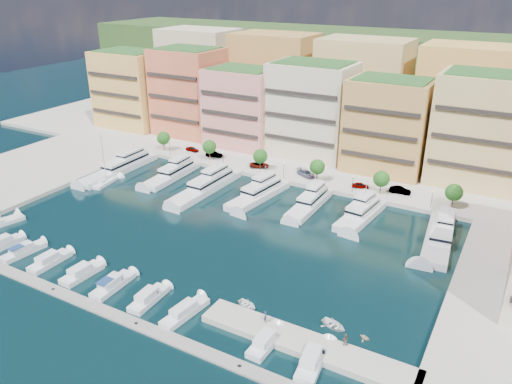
% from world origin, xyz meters
% --- Properties ---
extents(ground, '(400.00, 400.00, 0.00)m').
position_xyz_m(ground, '(0.00, 0.00, 0.00)').
color(ground, black).
rests_on(ground, ground).
extents(north_quay, '(220.00, 64.00, 2.00)m').
position_xyz_m(north_quay, '(0.00, 62.00, 0.00)').
color(north_quay, '#9E998E').
rests_on(north_quay, ground).
extents(hillside, '(240.00, 40.00, 58.00)m').
position_xyz_m(hillside, '(0.00, 110.00, 0.00)').
color(hillside, '#223C18').
rests_on(hillside, ground).
extents(south_pontoon, '(72.00, 2.20, 0.35)m').
position_xyz_m(south_pontoon, '(-3.00, -30.00, 0.00)').
color(south_pontoon, gray).
rests_on(south_pontoon, ground).
extents(finger_pier, '(32.00, 5.00, 2.00)m').
position_xyz_m(finger_pier, '(30.00, -22.00, 0.00)').
color(finger_pier, '#9E998E').
rests_on(finger_pier, ground).
extents(apartment_0, '(22.00, 16.50, 24.80)m').
position_xyz_m(apartment_0, '(-66.00, 49.99, 13.31)').
color(apartment_0, '#DCB250').
rests_on(apartment_0, north_quay).
extents(apartment_1, '(20.00, 16.50, 26.80)m').
position_xyz_m(apartment_1, '(-44.00, 51.99, 14.31)').
color(apartment_1, '#D66B47').
rests_on(apartment_1, north_quay).
extents(apartment_2, '(20.00, 15.50, 22.80)m').
position_xyz_m(apartment_2, '(-23.00, 49.99, 12.31)').
color(apartment_2, tan).
rests_on(apartment_2, north_quay).
extents(apartment_3, '(22.00, 16.50, 25.80)m').
position_xyz_m(apartment_3, '(-2.00, 51.99, 13.81)').
color(apartment_3, beige).
rests_on(apartment_3, north_quay).
extents(apartment_4, '(20.00, 15.50, 23.80)m').
position_xyz_m(apartment_4, '(20.00, 49.99, 12.81)').
color(apartment_4, '#BF8547').
rests_on(apartment_4, north_quay).
extents(apartment_5, '(22.00, 16.50, 26.80)m').
position_xyz_m(apartment_5, '(42.00, 51.99, 14.31)').
color(apartment_5, tan).
rests_on(apartment_5, north_quay).
extents(backblock_0, '(26.00, 18.00, 30.00)m').
position_xyz_m(backblock_0, '(-55.00, 74.00, 16.00)').
color(backblock_0, beige).
rests_on(backblock_0, north_quay).
extents(backblock_1, '(26.00, 18.00, 30.00)m').
position_xyz_m(backblock_1, '(-25.00, 74.00, 16.00)').
color(backblock_1, '#BF8547').
rests_on(backblock_1, north_quay).
extents(backblock_2, '(26.00, 18.00, 30.00)m').
position_xyz_m(backblock_2, '(5.00, 74.00, 16.00)').
color(backblock_2, tan).
rests_on(backblock_2, north_quay).
extents(backblock_3, '(26.00, 18.00, 30.00)m').
position_xyz_m(backblock_3, '(35.00, 74.00, 16.00)').
color(backblock_3, '#DCB250').
rests_on(backblock_3, north_quay).
extents(tree_0, '(3.80, 3.80, 5.65)m').
position_xyz_m(tree_0, '(-40.00, 33.50, 4.74)').
color(tree_0, '#473323').
rests_on(tree_0, north_quay).
extents(tree_1, '(3.80, 3.80, 5.65)m').
position_xyz_m(tree_1, '(-24.00, 33.50, 4.74)').
color(tree_1, '#473323').
rests_on(tree_1, north_quay).
extents(tree_2, '(3.80, 3.80, 5.65)m').
position_xyz_m(tree_2, '(-8.00, 33.50, 4.74)').
color(tree_2, '#473323').
rests_on(tree_2, north_quay).
extents(tree_3, '(3.80, 3.80, 5.65)m').
position_xyz_m(tree_3, '(8.00, 33.50, 4.74)').
color(tree_3, '#473323').
rests_on(tree_3, north_quay).
extents(tree_4, '(3.80, 3.80, 5.65)m').
position_xyz_m(tree_4, '(24.00, 33.50, 4.74)').
color(tree_4, '#473323').
rests_on(tree_4, north_quay).
extents(tree_5, '(3.80, 3.80, 5.65)m').
position_xyz_m(tree_5, '(40.00, 33.50, 4.74)').
color(tree_5, '#473323').
rests_on(tree_5, north_quay).
extents(lamppost_0, '(0.30, 0.30, 4.20)m').
position_xyz_m(lamppost_0, '(-36.00, 31.20, 3.83)').
color(lamppost_0, black).
rests_on(lamppost_0, north_quay).
extents(lamppost_1, '(0.30, 0.30, 4.20)m').
position_xyz_m(lamppost_1, '(-18.00, 31.20, 3.83)').
color(lamppost_1, black).
rests_on(lamppost_1, north_quay).
extents(lamppost_2, '(0.30, 0.30, 4.20)m').
position_xyz_m(lamppost_2, '(0.00, 31.20, 3.83)').
color(lamppost_2, black).
rests_on(lamppost_2, north_quay).
extents(lamppost_3, '(0.30, 0.30, 4.20)m').
position_xyz_m(lamppost_3, '(18.00, 31.20, 3.83)').
color(lamppost_3, black).
rests_on(lamppost_3, north_quay).
extents(lamppost_4, '(0.30, 0.30, 4.20)m').
position_xyz_m(lamppost_4, '(36.00, 31.20, 3.83)').
color(lamppost_4, black).
rests_on(lamppost_4, north_quay).
extents(yacht_0, '(5.06, 26.10, 7.30)m').
position_xyz_m(yacht_0, '(-41.07, 17.07, 1.21)').
color(yacht_0, silver).
rests_on(yacht_0, ground).
extents(yacht_1, '(5.30, 19.54, 7.30)m').
position_xyz_m(yacht_1, '(-26.22, 20.07, 1.09)').
color(yacht_1, silver).
rests_on(yacht_1, ground).
extents(yacht_2, '(5.44, 24.77, 7.30)m').
position_xyz_m(yacht_2, '(-13.89, 17.70, 1.21)').
color(yacht_2, silver).
rests_on(yacht_2, ground).
extents(yacht_3, '(7.13, 20.26, 7.30)m').
position_xyz_m(yacht_3, '(-0.59, 19.92, 1.21)').
color(yacht_3, silver).
rests_on(yacht_3, ground).
extents(yacht_4, '(4.29, 17.77, 7.30)m').
position_xyz_m(yacht_4, '(11.88, 20.82, 1.09)').
color(yacht_4, silver).
rests_on(yacht_4, ground).
extents(yacht_5, '(6.45, 17.52, 7.30)m').
position_xyz_m(yacht_5, '(23.66, 21.16, 1.21)').
color(yacht_5, silver).
rests_on(yacht_5, ground).
extents(yacht_6, '(6.95, 22.12, 7.30)m').
position_xyz_m(yacht_6, '(40.24, 19.04, 1.21)').
color(yacht_6, silver).
rests_on(yacht_6, ground).
extents(cruiser_0, '(2.99, 7.21, 2.55)m').
position_xyz_m(cruiser_0, '(-32.27, -24.58, 0.55)').
color(cruiser_0, silver).
rests_on(cruiser_0, ground).
extents(cruiser_1, '(3.24, 8.54, 2.66)m').
position_xyz_m(cruiser_1, '(-26.49, -24.61, 0.57)').
color(cruiser_1, silver).
rests_on(cruiser_1, ground).
extents(cruiser_2, '(2.66, 8.04, 2.55)m').
position_xyz_m(cruiser_2, '(-19.36, -24.59, 0.55)').
color(cruiser_2, silver).
rests_on(cruiser_2, ground).
extents(cruiser_3, '(3.11, 7.87, 2.55)m').
position_xyz_m(cruiser_3, '(-11.22, -24.58, 0.55)').
color(cruiser_3, silver).
rests_on(cruiser_3, ground).
extents(cruiser_4, '(2.98, 8.49, 2.66)m').
position_xyz_m(cruiser_4, '(-4.01, -24.61, 0.57)').
color(cruiser_4, silver).
rests_on(cruiser_4, ground).
extents(cruiser_5, '(2.90, 7.84, 2.55)m').
position_xyz_m(cruiser_5, '(3.73, -24.58, 0.55)').
color(cruiser_5, silver).
rests_on(cruiser_5, ground).
extents(cruiser_6, '(3.40, 9.15, 2.55)m').
position_xyz_m(cruiser_6, '(10.92, -24.60, 0.55)').
color(cruiser_6, silver).
rests_on(cruiser_6, ground).
extents(cruiser_8, '(2.65, 7.21, 2.55)m').
position_xyz_m(cruiser_8, '(24.96, -24.58, 0.55)').
color(cruiser_8, silver).
rests_on(cruiser_8, ground).
extents(cruiser_9, '(3.85, 8.85, 2.55)m').
position_xyz_m(cruiser_9, '(32.13, -24.59, 0.55)').
color(cruiser_9, silver).
rests_on(cruiser_9, ground).
extents(sailboat_0, '(5.09, 9.74, 13.20)m').
position_xyz_m(sailboat_0, '(-41.05, -19.09, 0.31)').
color(sailboat_0, silver).
rests_on(sailboat_0, ground).
extents(sailboat_2, '(4.09, 8.87, 13.20)m').
position_xyz_m(sailboat_2, '(-38.41, 8.13, 0.32)').
color(sailboat_2, silver).
rests_on(sailboat_2, ground).
extents(tender_3, '(1.94, 1.79, 0.86)m').
position_xyz_m(tender_3, '(36.71, -16.42, 0.43)').
color(tender_3, beige).
rests_on(tender_3, ground).
extents(tender_2, '(4.63, 3.85, 0.83)m').
position_xyz_m(tender_2, '(31.87, -16.02, 0.41)').
color(tender_2, white).
rests_on(tender_2, ground).
extents(tender_0, '(4.09, 3.40, 0.73)m').
position_xyz_m(tender_0, '(18.18, -17.97, 0.37)').
color(tender_0, white).
rests_on(tender_0, ground).
extents(car_0, '(4.19, 1.93, 1.39)m').
position_xyz_m(car_0, '(-32.38, 36.85, 1.70)').
color(car_0, gray).
rests_on(car_0, north_quay).
extents(car_1, '(4.95, 2.63, 1.55)m').
position_xyz_m(car_1, '(-24.16, 35.88, 1.77)').
color(car_1, gray).
rests_on(car_1, north_quay).
extents(car_2, '(5.69, 4.26, 1.44)m').
position_xyz_m(car_2, '(-9.00, 34.84, 1.72)').
color(car_2, gray).
rests_on(car_2, north_quay).
extents(car_3, '(5.83, 4.21, 1.57)m').
position_xyz_m(car_3, '(4.27, 35.27, 1.78)').
color(car_3, gray).
rests_on(car_3, north_quay).
extents(car_4, '(4.30, 2.65, 1.37)m').
position_xyz_m(car_4, '(18.86, 34.59, 1.68)').
color(car_4, gray).
rests_on(car_4, north_quay).
extents(car_5, '(4.96, 1.93, 1.61)m').
position_xyz_m(car_5, '(28.00, 36.01, 1.80)').
color(car_5, gray).
rests_on(car_5, north_quay).
extents(person_0, '(0.70, 0.82, 1.91)m').
position_xyz_m(person_0, '(23.05, -21.01, 1.96)').
color(person_0, '#26274C').
rests_on(person_0, finger_pier).
extents(person_1, '(1.09, 0.97, 1.86)m').
position_xyz_m(person_1, '(34.96, -20.00, 1.93)').
color(person_1, '#4A3B2C').
rests_on(person_1, finger_pier).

